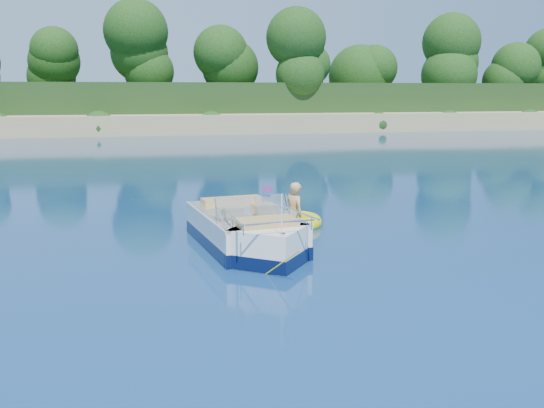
% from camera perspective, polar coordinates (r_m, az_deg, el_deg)
% --- Properties ---
extents(ground, '(160.00, 160.00, 0.00)m').
position_cam_1_polar(ground, '(13.31, 6.71, -3.86)').
color(ground, '#0A244A').
rests_on(ground, ground).
extents(shoreline, '(170.00, 59.00, 6.00)m').
position_cam_1_polar(shoreline, '(76.05, -9.87, 8.67)').
color(shoreline, tan).
rests_on(shoreline, ground).
extents(treeline, '(150.00, 7.12, 8.19)m').
position_cam_1_polar(treeline, '(53.36, -8.51, 12.87)').
color(treeline, black).
rests_on(treeline, ground).
extents(motorboat, '(2.21, 5.02, 1.68)m').
position_cam_1_polar(motorboat, '(12.87, -2.19, -2.81)').
color(motorboat, white).
rests_on(motorboat, ground).
extents(tow_tube, '(1.55, 1.55, 0.37)m').
position_cam_1_polar(tow_tube, '(15.12, 2.07, -1.68)').
color(tow_tube, '#F2E704').
rests_on(tow_tube, ground).
extents(boy, '(0.75, 0.93, 1.67)m').
position_cam_1_polar(boy, '(15.15, 1.95, -2.02)').
color(boy, tan).
rests_on(boy, ground).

